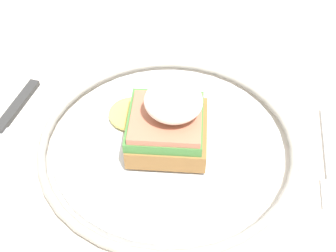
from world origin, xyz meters
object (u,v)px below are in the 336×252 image
object	(u,v)px
fork	(329,161)
sandwich	(168,119)
plate	(168,143)
knife	(1,128)

from	to	relation	value
fork	sandwich	bearing A→B (deg)	-2.46
plate	fork	size ratio (longest dim) A/B	1.96
fork	knife	distance (m)	0.36
sandwich	knife	world-z (taller)	sandwich
plate	sandwich	bearing A→B (deg)	98.48
fork	knife	xyz separation A→B (m)	(0.36, -0.02, 0.00)
plate	knife	distance (m)	0.19
plate	fork	bearing A→B (deg)	177.17
plate	sandwich	size ratio (longest dim) A/B	2.55
fork	knife	world-z (taller)	knife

